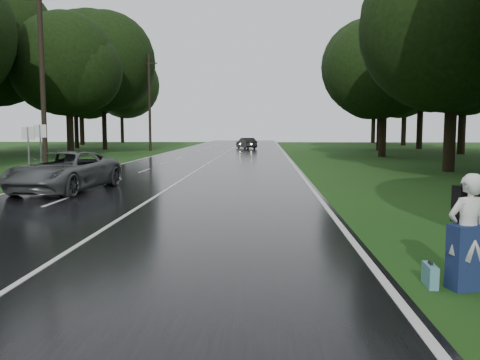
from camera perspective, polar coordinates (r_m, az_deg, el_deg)
The scene contains 16 objects.
ground at distance 9.47m, azimuth -21.84°, elevation -9.66°, with size 160.00×160.00×0.00m, color #1D4213.
road at distance 28.65m, azimuth -4.99°, elevation 1.01°, with size 12.00×140.00×0.04m, color black.
lane_center at distance 28.64m, azimuth -4.99°, elevation 1.06°, with size 0.12×140.00×0.01m, color silver.
grey_car at distance 20.48m, azimuth -19.41°, elevation 0.95°, with size 2.56×5.56×1.54m, color #4A4E4F.
far_car at distance 59.10m, azimuth 0.72°, elevation 4.22°, with size 1.36×3.91×1.29m, color black.
hitchhiker at distance 8.45m, azimuth 24.48°, elevation -5.81°, with size 0.75×0.71×1.80m.
suitcase at distance 8.53m, azimuth 20.85°, elevation -10.12°, with size 0.14×0.49×0.35m, color teal.
utility_pole_mid at distance 30.41m, azimuth -21.24°, elevation 0.88°, with size 1.80×0.28×10.59m, color black, non-canonical shape.
utility_pole_far at distance 55.21m, azimuth -10.17°, elevation 3.29°, with size 1.80×0.28×10.39m, color black, non-canonical shape.
road_sign_a at distance 25.64m, azimuth -22.82°, elevation -0.06°, with size 0.61×0.10×2.53m, color white, non-canonical shape.
road_sign_b at distance 26.79m, azimuth -21.65°, elevation 0.23°, with size 0.63×0.10×2.65m, color white, non-canonical shape.
tree_left_e at distance 47.82m, azimuth -18.71°, elevation 2.67°, with size 9.01×9.01×14.07m, color black, non-canonical shape.
tree_left_f at distance 59.60m, azimuth -15.14°, elevation 3.37°, with size 10.93×10.93×17.08m, color black, non-canonical shape.
tree_right_d at distance 30.88m, azimuth 22.65°, elevation 0.89°, with size 8.62×8.62×13.47m, color black, non-canonical shape.
tree_right_e at distance 44.81m, azimuth 15.86°, elevation 2.56°, with size 8.17×8.17×12.76m, color black, non-canonical shape.
tree_right_f at distance 57.19m, azimuth 15.55°, elevation 3.26°, with size 9.92×9.92×15.51m, color black, non-canonical shape.
Camera 1 is at (3.88, -8.28, 2.48)m, focal length 37.42 mm.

